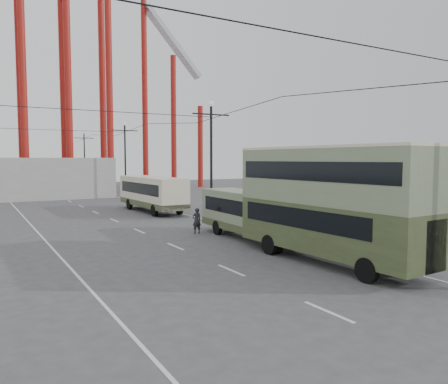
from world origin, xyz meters
TOP-DOWN VIEW (x-y plane):
  - ground at (0.00, 0.00)m, footprint 160.00×160.00m
  - road_markings at (-0.86, 19.70)m, footprint 12.52×120.00m
  - lamp_post_mid at (5.60, 18.00)m, footprint 3.20×0.44m
  - lamp_post_far at (5.60, 40.00)m, footprint 3.20×0.44m
  - lamp_post_distant at (5.60, 62.00)m, footprint 3.20×0.44m
  - roller_coaster at (-2.49, 56.89)m, footprint 52.95×5.00m
  - fairground_shed at (-6.00, 47.00)m, footprint 22.00×10.00m
  - double_decker_bus at (3.61, 2.97)m, footprint 3.01×10.24m
  - single_decker_green at (3.85, 9.11)m, footprint 2.59×10.17m
  - single_decker_cream at (3.68, 25.91)m, footprint 2.90×10.36m
  - pedestrian at (1.95, 13.28)m, footprint 0.62×0.42m

SIDE VIEW (x-z plane):
  - ground at x=0.00m, z-range 0.00..0.00m
  - road_markings at x=-0.86m, z-range 0.00..0.01m
  - pedestrian at x=1.95m, z-range 0.00..1.66m
  - single_decker_green at x=3.85m, z-range 0.18..3.04m
  - single_decker_cream at x=3.68m, z-range 0.20..3.40m
  - fairground_shed at x=-6.00m, z-range 0.00..5.00m
  - double_decker_bus at x=3.61m, z-range 0.33..5.77m
  - lamp_post_mid at x=5.60m, z-range 0.02..9.34m
  - lamp_post_far at x=5.60m, z-range 0.02..9.34m
  - lamp_post_distant at x=5.60m, z-range 0.02..9.34m
  - roller_coaster at x=-2.49m, z-range -4.82..50.66m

